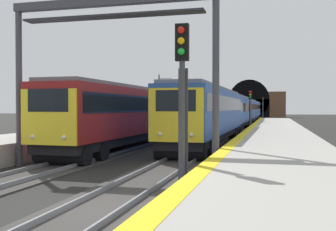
{
  "coord_description": "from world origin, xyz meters",
  "views": [
    {
      "loc": [
        -9.28,
        -4.27,
        2.6
      ],
      "look_at": [
        12.77,
        1.5,
        2.18
      ],
      "focal_mm": 43.07,
      "sensor_mm": 36.0,
      "label": 1
    }
  ],
  "objects_px": {
    "train_main_approaching": "(241,110)",
    "railway_signal_far": "(263,105)",
    "train_adjacent_platform": "(188,111)",
    "railway_signal_near": "(182,93)",
    "railway_signal_mid": "(250,106)",
    "catenary_mast_far": "(159,99)",
    "overhead_signal_gantry": "(111,39)"
  },
  "relations": [
    {
      "from": "overhead_signal_gantry",
      "to": "railway_signal_far",
      "type": "bearing_deg",
      "value": -2.64
    },
    {
      "from": "train_adjacent_platform",
      "to": "railway_signal_mid",
      "type": "xyz_separation_m",
      "value": [
        3.49,
        -6.48,
        0.55
      ]
    },
    {
      "from": "train_adjacent_platform",
      "to": "catenary_mast_far",
      "type": "bearing_deg",
      "value": -150.56
    },
    {
      "from": "train_main_approaching",
      "to": "railway_signal_far",
      "type": "height_order",
      "value": "railway_signal_far"
    },
    {
      "from": "train_adjacent_platform",
      "to": "railway_signal_far",
      "type": "relative_size",
      "value": 10.4
    },
    {
      "from": "railway_signal_near",
      "to": "overhead_signal_gantry",
      "type": "height_order",
      "value": "overhead_signal_gantry"
    },
    {
      "from": "railway_signal_mid",
      "to": "overhead_signal_gantry",
      "type": "relative_size",
      "value": 0.51
    },
    {
      "from": "railway_signal_far",
      "to": "train_adjacent_platform",
      "type": "bearing_deg",
      "value": -5.96
    },
    {
      "from": "railway_signal_near",
      "to": "railway_signal_mid",
      "type": "height_order",
      "value": "railway_signal_near"
    },
    {
      "from": "train_main_approaching",
      "to": "railway_signal_mid",
      "type": "relative_size",
      "value": 16.2
    },
    {
      "from": "overhead_signal_gantry",
      "to": "catenary_mast_far",
      "type": "distance_m",
      "value": 41.77
    },
    {
      "from": "train_adjacent_platform",
      "to": "railway_signal_far",
      "type": "xyz_separation_m",
      "value": [
        61.99,
        -6.48,
        1.01
      ]
    },
    {
      "from": "train_main_approaching",
      "to": "catenary_mast_far",
      "type": "distance_m",
      "value": 11.96
    },
    {
      "from": "railway_signal_mid",
      "to": "railway_signal_far",
      "type": "distance_m",
      "value": 58.5
    },
    {
      "from": "train_adjacent_platform",
      "to": "railway_signal_near",
      "type": "relative_size",
      "value": 11.36
    },
    {
      "from": "train_main_approaching",
      "to": "railway_signal_near",
      "type": "relative_size",
      "value": 15.02
    },
    {
      "from": "railway_signal_mid",
      "to": "overhead_signal_gantry",
      "type": "height_order",
      "value": "overhead_signal_gantry"
    },
    {
      "from": "train_main_approaching",
      "to": "railway_signal_mid",
      "type": "bearing_deg",
      "value": 12.23
    },
    {
      "from": "train_main_approaching",
      "to": "railway_signal_near",
      "type": "height_order",
      "value": "railway_signal_near"
    },
    {
      "from": "train_main_approaching",
      "to": "overhead_signal_gantry",
      "type": "xyz_separation_m",
      "value": [
        -39.52,
        2.36,
        3.24
      ]
    },
    {
      "from": "train_adjacent_platform",
      "to": "railway_signal_near",
      "type": "distance_m",
      "value": 32.73
    },
    {
      "from": "train_adjacent_platform",
      "to": "railway_signal_near",
      "type": "xyz_separation_m",
      "value": [
        -32.07,
        -6.48,
        0.75
      ]
    },
    {
      "from": "train_main_approaching",
      "to": "catenary_mast_far",
      "type": "xyz_separation_m",
      "value": [
        1.13,
        11.81,
        1.57
      ]
    },
    {
      "from": "train_adjacent_platform",
      "to": "catenary_mast_far",
      "type": "distance_m",
      "value": 15.06
    },
    {
      "from": "train_main_approaching",
      "to": "railway_signal_far",
      "type": "relative_size",
      "value": 13.76
    },
    {
      "from": "overhead_signal_gantry",
      "to": "railway_signal_mid",
      "type": "bearing_deg",
      "value": -7.58
    },
    {
      "from": "railway_signal_near",
      "to": "railway_signal_mid",
      "type": "bearing_deg",
      "value": -180.0
    },
    {
      "from": "railway_signal_mid",
      "to": "railway_signal_far",
      "type": "bearing_deg",
      "value": -180.0
    },
    {
      "from": "railway_signal_mid",
      "to": "catenary_mast_far",
      "type": "height_order",
      "value": "catenary_mast_far"
    },
    {
      "from": "train_main_approaching",
      "to": "railway_signal_mid",
      "type": "xyz_separation_m",
      "value": [
        -8.58,
        -1.76,
        0.55
      ]
    },
    {
      "from": "railway_signal_near",
      "to": "catenary_mast_far",
      "type": "height_order",
      "value": "catenary_mast_far"
    },
    {
      "from": "train_adjacent_platform",
      "to": "railway_signal_far",
      "type": "bearing_deg",
      "value": 175.25
    }
  ]
}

